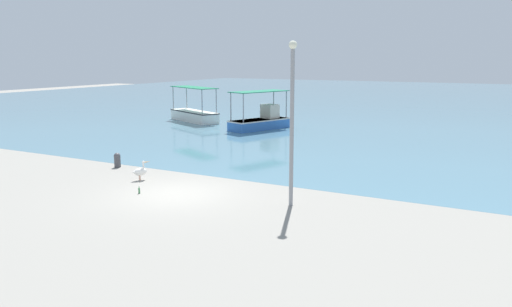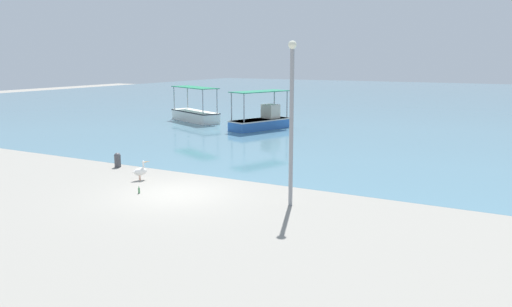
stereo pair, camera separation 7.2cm
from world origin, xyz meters
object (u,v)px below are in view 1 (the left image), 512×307
object	(u,v)px
pelican	(140,171)
glass_bottle	(139,191)
lamp_post	(292,115)
mooring_bollard	(117,160)
fishing_boat_near_right	(261,120)
fishing_boat_far_right	(194,114)

from	to	relation	value
pelican	glass_bottle	xyz separation A→B (m)	(1.35, -1.62, -0.27)
lamp_post	mooring_bollard	size ratio (longest dim) A/B	8.15
lamp_post	fishing_boat_near_right	bearing A→B (deg)	120.82
fishing_boat_near_right	lamp_post	distance (m)	18.86
fishing_boat_far_right	pelican	xyz separation A→B (m)	(9.31, -17.10, -0.20)
pelican	lamp_post	bearing A→B (deg)	-2.68
pelican	fishing_boat_near_right	bearing A→B (deg)	99.41
fishing_boat_near_right	mooring_bollard	bearing A→B (deg)	-90.02
mooring_bollard	glass_bottle	size ratio (longest dim) A/B	2.52
fishing_boat_far_right	glass_bottle	xyz separation A→B (m)	(10.66, -18.72, -0.47)
fishing_boat_near_right	glass_bottle	xyz separation A→B (m)	(3.95, -17.35, -0.52)
fishing_boat_near_right	mooring_bollard	xyz separation A→B (m)	(-0.00, -14.31, -0.27)
fishing_boat_far_right	lamp_post	bearing A→B (deg)	-46.94
fishing_boat_near_right	fishing_boat_far_right	distance (m)	6.84
glass_bottle	fishing_boat_near_right	bearing A→B (deg)	102.84
fishing_boat_far_right	mooring_bollard	world-z (taller)	fishing_boat_far_right
glass_bottle	lamp_post	bearing A→B (deg)	12.98
lamp_post	mooring_bollard	xyz separation A→B (m)	(-9.58, 1.75, -2.77)
mooring_bollard	lamp_post	bearing A→B (deg)	-10.33
fishing_boat_near_right	fishing_boat_far_right	bearing A→B (deg)	168.42
fishing_boat_far_right	pelican	world-z (taller)	fishing_boat_far_right
pelican	lamp_post	distance (m)	7.50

